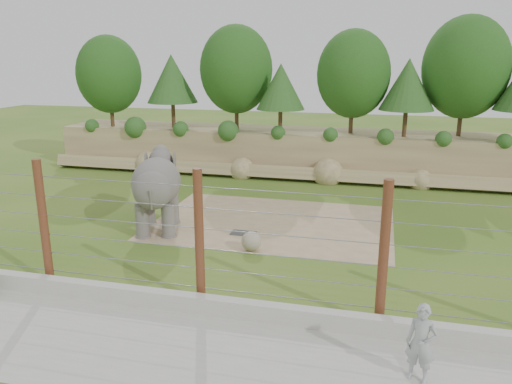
% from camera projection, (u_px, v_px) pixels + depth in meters
% --- Properties ---
extents(ground, '(90.00, 90.00, 0.00)m').
position_uv_depth(ground, '(243.00, 247.00, 18.65)').
color(ground, '#3A6418').
rests_on(ground, ground).
extents(back_embankment, '(30.00, 5.52, 8.77)m').
position_uv_depth(back_embankment, '(310.00, 107.00, 29.31)').
color(back_embankment, '#856C50').
rests_on(back_embankment, ground).
extents(dirt_patch, '(10.00, 7.00, 0.02)m').
position_uv_depth(dirt_patch, '(273.00, 222.00, 21.34)').
color(dirt_patch, '#9A805E').
rests_on(dirt_patch, ground).
extents(drain_grate, '(1.00, 0.60, 0.03)m').
position_uv_depth(drain_grate, '(244.00, 233.00, 20.00)').
color(drain_grate, '#262628').
rests_on(drain_grate, dirt_patch).
extents(elephant, '(2.73, 4.19, 3.13)m').
position_uv_depth(elephant, '(157.00, 193.00, 20.04)').
color(elephant, '#59554F').
rests_on(elephant, ground).
extents(stone_ball, '(0.73, 0.73, 0.73)m').
position_uv_depth(stone_ball, '(251.00, 241.00, 18.17)').
color(stone_ball, gray).
rests_on(stone_ball, dirt_patch).
extents(retaining_wall, '(26.00, 0.35, 0.50)m').
position_uv_depth(retaining_wall, '(195.00, 303.00, 13.91)').
color(retaining_wall, '#ABA89F').
rests_on(retaining_wall, ground).
extents(walkway, '(26.00, 4.00, 0.01)m').
position_uv_depth(walkway, '(166.00, 351.00, 12.11)').
color(walkway, '#ABA89F').
rests_on(walkway, ground).
extents(barrier_fence, '(20.26, 0.26, 4.00)m').
position_uv_depth(barrier_fence, '(199.00, 238.00, 13.91)').
color(barrier_fence, '#562214').
rests_on(barrier_fence, ground).
extents(zookeeper, '(0.77, 0.64, 1.82)m').
position_uv_depth(zookeeper, '(421.00, 343.00, 10.79)').
color(zookeeper, '#AEB2B8').
rests_on(zookeeper, walkway).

